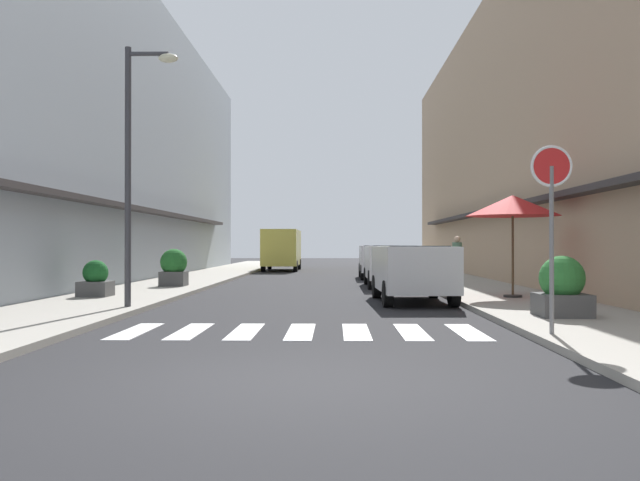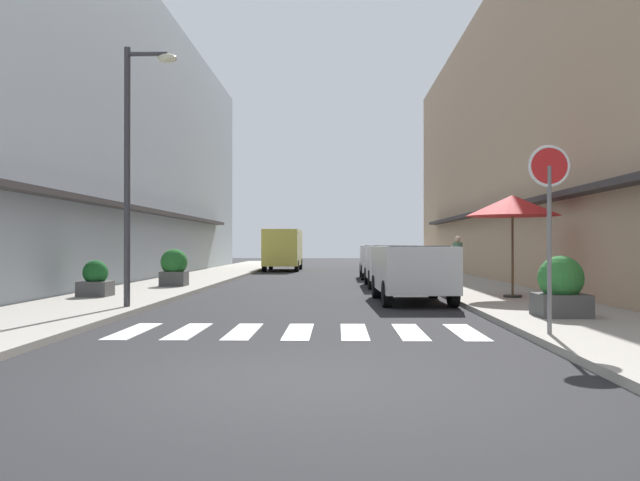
# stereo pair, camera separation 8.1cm
# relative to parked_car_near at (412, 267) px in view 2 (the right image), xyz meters

# --- Properties ---
(ground_plane) EXTENTS (98.50, 98.50, 0.00)m
(ground_plane) POSITION_rel_parked_car_near_xyz_m (-2.60, 7.78, -0.92)
(ground_plane) COLOR #232326
(sidewalk_left) EXTENTS (3.18, 62.68, 0.12)m
(sidewalk_left) POSITION_rel_parked_car_near_xyz_m (-7.84, 7.78, -0.86)
(sidewalk_left) COLOR #9E998E
(sidewalk_left) RESTS_ON ground_plane
(sidewalk_right) EXTENTS (3.18, 62.68, 0.12)m
(sidewalk_right) POSITION_rel_parked_car_near_xyz_m (2.64, 7.78, -0.86)
(sidewalk_right) COLOR #9E998E
(sidewalk_right) RESTS_ON ground_plane
(building_row_left) EXTENTS (5.50, 42.30, 11.93)m
(building_row_left) POSITION_rel_parked_car_near_xyz_m (-11.93, 9.02, 5.04)
(building_row_left) COLOR #939EA8
(building_row_left) RESTS_ON ground_plane
(building_row_right) EXTENTS (5.50, 42.30, 11.82)m
(building_row_right) POSITION_rel_parked_car_near_xyz_m (6.73, 9.02, 4.99)
(building_row_right) COLOR tan
(building_row_right) RESTS_ON ground_plane
(crosswalk) EXTENTS (6.15, 2.20, 0.01)m
(crosswalk) POSITION_rel_parked_car_near_xyz_m (-2.60, -5.91, -0.92)
(crosswalk) COLOR silver
(crosswalk) RESTS_ON ground_plane
(parked_car_near) EXTENTS (1.92, 4.17, 1.47)m
(parked_car_near) POSITION_rel_parked_car_near_xyz_m (0.00, 0.00, 0.00)
(parked_car_near) COLOR silver
(parked_car_near) RESTS_ON ground_plane
(parked_car_mid) EXTENTS (1.82, 4.27, 1.47)m
(parked_car_mid) POSITION_rel_parked_car_near_xyz_m (-0.00, 6.29, 0.00)
(parked_car_mid) COLOR silver
(parked_car_mid) RESTS_ON ground_plane
(parked_car_far) EXTENTS (1.84, 3.97, 1.47)m
(parked_car_far) POSITION_rel_parked_car_near_xyz_m (-0.00, 12.16, -0.00)
(parked_car_far) COLOR silver
(parked_car_far) RESTS_ON ground_plane
(delivery_van) EXTENTS (2.02, 5.40, 2.37)m
(delivery_van) POSITION_rel_parked_car_near_xyz_m (-5.06, 21.16, 0.48)
(delivery_van) COLOR #D8CC4C
(delivery_van) RESTS_ON ground_plane
(round_street_sign) EXTENTS (0.65, 0.07, 2.92)m
(round_street_sign) POSITION_rel_parked_car_near_xyz_m (1.33, -6.94, 1.43)
(round_street_sign) COLOR slate
(round_street_sign) RESTS_ON sidewalk_right
(street_lamp) EXTENTS (1.19, 0.28, 5.78)m
(street_lamp) POSITION_rel_parked_car_near_xyz_m (-6.45, -2.59, 2.70)
(street_lamp) COLOR #38383D
(street_lamp) RESTS_ON sidewalk_left
(cafe_umbrella) EXTENTS (2.44, 2.44, 2.68)m
(cafe_umbrella) POSITION_rel_parked_car_near_xyz_m (2.66, 0.26, 1.59)
(cafe_umbrella) COLOR #262626
(cafe_umbrella) RESTS_ON sidewalk_right
(planter_corner) EXTENTS (0.95, 0.95, 1.17)m
(planter_corner) POSITION_rel_parked_car_near_xyz_m (2.35, -4.41, -0.26)
(planter_corner) COLOR #4C4C4C
(planter_corner) RESTS_ON sidewalk_right
(planter_midblock) EXTENTS (0.79, 0.79, 0.97)m
(planter_midblock) POSITION_rel_parked_car_near_xyz_m (-8.40, 0.32, -0.37)
(planter_midblock) COLOR #4C4C4C
(planter_midblock) RESTS_ON sidewalk_left
(planter_far) EXTENTS (0.89, 0.89, 1.24)m
(planter_far) POSITION_rel_parked_car_near_xyz_m (-7.40, 4.84, -0.18)
(planter_far) COLOR #4C4C4C
(planter_far) RESTS_ON sidewalk_left
(pedestrian_walking_near) EXTENTS (0.34, 0.34, 1.68)m
(pedestrian_walking_near) POSITION_rel_parked_car_near_xyz_m (2.32, 6.30, 0.08)
(pedestrian_walking_near) COLOR #282B33
(pedestrian_walking_near) RESTS_ON sidewalk_right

